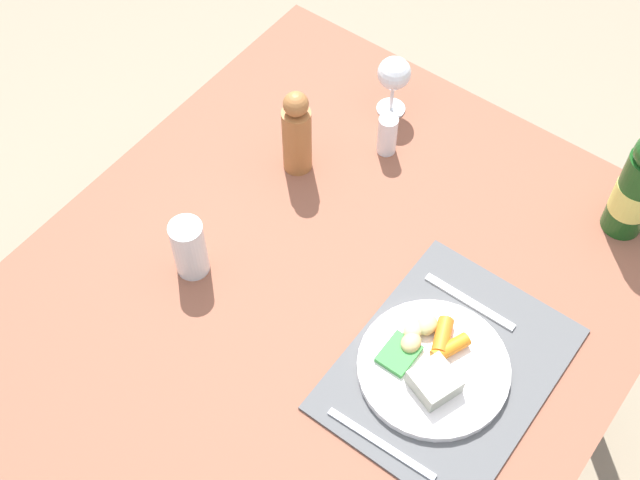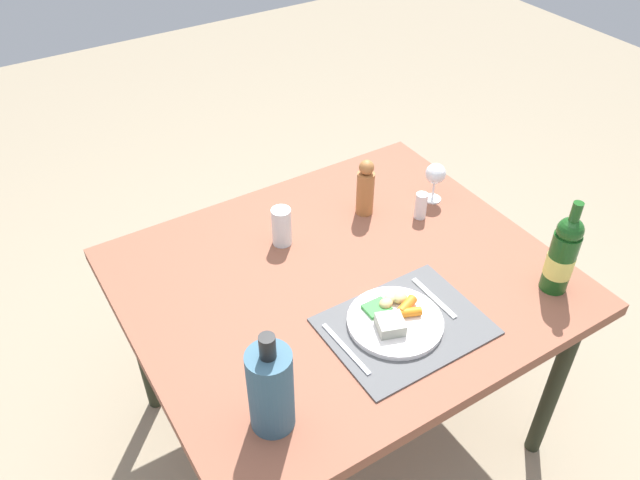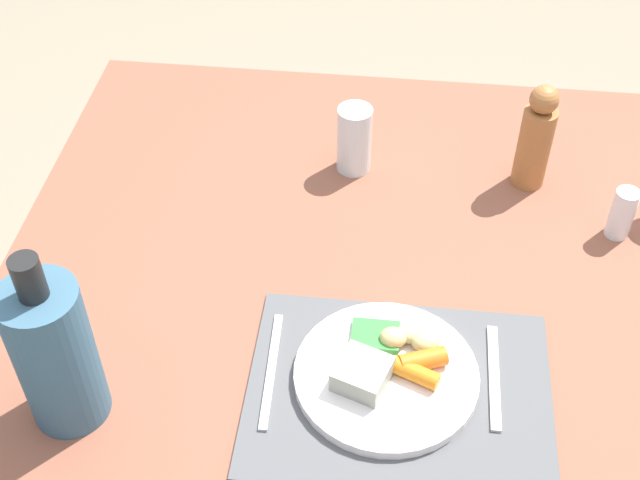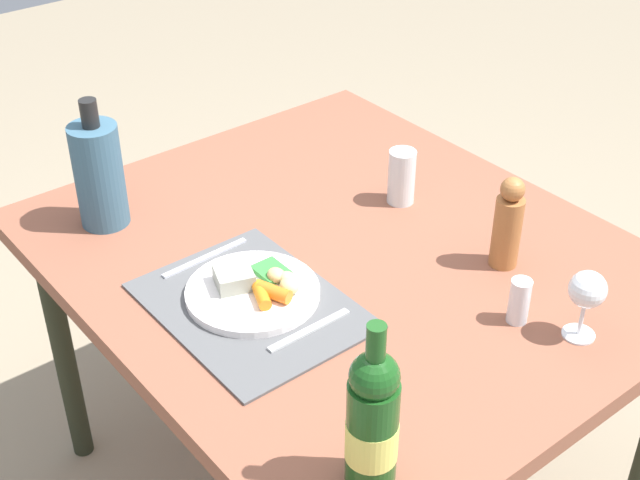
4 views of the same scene
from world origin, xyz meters
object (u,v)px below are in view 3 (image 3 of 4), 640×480
(knife, at_px, (491,376))
(pepper_mill, at_px, (533,139))
(salt_shaker, at_px, (620,213))
(cooler_bottle, at_px, (52,353))
(dining_table, at_px, (383,288))
(fork, at_px, (269,369))
(dinner_plate, at_px, (384,370))
(water_tumbler, at_px, (352,143))

(knife, xyz_separation_m, pepper_mill, (0.07, 0.45, 0.09))
(salt_shaker, distance_m, pepper_mill, 0.19)
(knife, height_order, cooler_bottle, cooler_bottle)
(dining_table, distance_m, pepper_mill, 0.37)
(fork, xyz_separation_m, knife, (0.32, 0.02, 0.00))
(knife, bearing_deg, cooler_bottle, -168.80)
(dining_table, height_order, dinner_plate, dinner_plate)
(water_tumbler, bearing_deg, pepper_mill, -0.87)
(fork, distance_m, pepper_mill, 0.62)
(pepper_mill, bearing_deg, salt_shaker, -40.43)
(water_tumbler, bearing_deg, fork, -99.20)
(knife, relative_size, salt_shaker, 1.99)
(dining_table, xyz_separation_m, pepper_mill, (0.24, 0.23, 0.16))
(knife, bearing_deg, dinner_plate, -173.83)
(dinner_plate, distance_m, fork, 0.17)
(fork, xyz_separation_m, cooler_bottle, (-0.27, -0.09, 0.11))
(knife, xyz_separation_m, salt_shaker, (0.21, 0.33, 0.04))
(knife, distance_m, pepper_mill, 0.46)
(dinner_plate, relative_size, cooler_bottle, 0.89)
(salt_shaker, height_order, cooler_bottle, cooler_bottle)
(dining_table, relative_size, water_tumbler, 9.73)
(fork, relative_size, cooler_bottle, 0.69)
(dinner_plate, bearing_deg, cooler_bottle, -167.24)
(dinner_plate, bearing_deg, salt_shaker, 43.25)
(cooler_bottle, bearing_deg, pepper_mill, 40.65)
(dining_table, bearing_deg, pepper_mill, 43.84)
(dinner_plate, height_order, knife, dinner_plate)
(water_tumbler, relative_size, pepper_mill, 0.63)
(dining_table, height_order, salt_shaker, salt_shaker)
(cooler_bottle, bearing_deg, dining_table, 38.71)
(dining_table, xyz_separation_m, cooler_bottle, (-0.42, -0.34, 0.19))
(pepper_mill, bearing_deg, water_tumbler, 179.13)
(dining_table, relative_size, knife, 6.80)
(water_tumbler, distance_m, pepper_mill, 0.32)
(water_tumbler, height_order, pepper_mill, pepper_mill)
(knife, height_order, pepper_mill, pepper_mill)
(knife, relative_size, water_tumbler, 1.43)
(dinner_plate, bearing_deg, knife, 5.98)
(dining_table, xyz_separation_m, dinner_plate, (0.01, -0.24, 0.09))
(pepper_mill, bearing_deg, dinner_plate, -115.83)
(cooler_bottle, xyz_separation_m, pepper_mill, (0.66, 0.56, -0.03))
(dining_table, relative_size, dinner_plate, 4.75)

